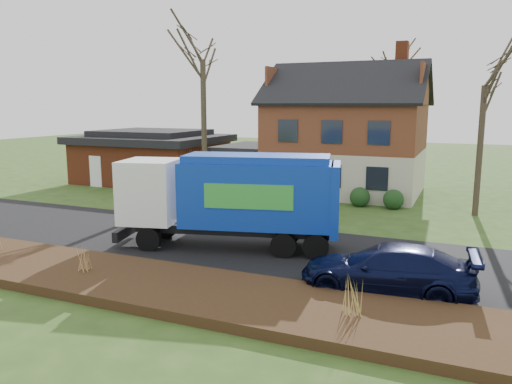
% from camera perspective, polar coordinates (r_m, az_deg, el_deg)
% --- Properties ---
extents(ground, '(120.00, 120.00, 0.00)m').
position_cam_1_polar(ground, '(20.24, -4.63, -5.84)').
color(ground, '#2A4717').
rests_on(ground, ground).
extents(road, '(80.00, 7.00, 0.02)m').
position_cam_1_polar(road, '(20.24, -4.63, -5.81)').
color(road, black).
rests_on(road, ground).
extents(mulch_verge, '(80.00, 3.50, 0.30)m').
position_cam_1_polar(mulch_verge, '(15.93, -13.69, -9.95)').
color(mulch_verge, black).
rests_on(mulch_verge, ground).
extents(main_house, '(12.95, 8.95, 9.26)m').
position_cam_1_polar(main_house, '(32.07, 9.45, 7.20)').
color(main_house, beige).
rests_on(main_house, ground).
extents(ranch_house, '(9.80, 8.20, 3.70)m').
position_cam_1_polar(ranch_house, '(37.05, -11.76, 4.04)').
color(ranch_house, brown).
rests_on(ranch_house, ground).
extents(garbage_truck, '(8.81, 4.23, 3.65)m').
position_cam_1_polar(garbage_truck, '(19.08, -2.54, -0.31)').
color(garbage_truck, black).
rests_on(garbage_truck, ground).
extents(silver_sedan, '(4.83, 2.10, 1.55)m').
position_cam_1_polar(silver_sedan, '(26.21, -6.97, -0.51)').
color(silver_sedan, '#B3B7BB').
rests_on(silver_sedan, ground).
extents(navy_wagon, '(5.19, 2.46, 1.46)m').
position_cam_1_polar(navy_wagon, '(15.29, 14.74, -8.56)').
color(navy_wagon, black).
rests_on(navy_wagon, ground).
extents(tree_front_west, '(3.84, 3.84, 11.40)m').
position_cam_1_polar(tree_front_west, '(31.53, -6.15, 16.99)').
color(tree_front_west, '#403626').
rests_on(tree_front_west, ground).
extents(tree_front_east, '(3.30, 3.30, 9.17)m').
position_cam_1_polar(tree_front_east, '(26.97, 24.85, 13.22)').
color(tree_front_east, '#3E3225').
rests_on(tree_front_east, ground).
extents(tree_back, '(3.49, 3.49, 11.04)m').
position_cam_1_polar(tree_back, '(41.26, 15.29, 14.76)').
color(tree_back, '#423827').
rests_on(tree_back, ground).
extents(grass_clump_mid, '(0.31, 0.26, 0.87)m').
position_cam_1_polar(grass_clump_mid, '(16.78, -19.08, -7.11)').
color(grass_clump_mid, tan).
rests_on(grass_clump_mid, mulch_verge).
extents(grass_clump_east, '(0.39, 0.32, 0.96)m').
position_cam_1_polar(grass_clump_east, '(13.01, 11.16, -11.51)').
color(grass_clump_east, '#AA954B').
rests_on(grass_clump_east, mulch_verge).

